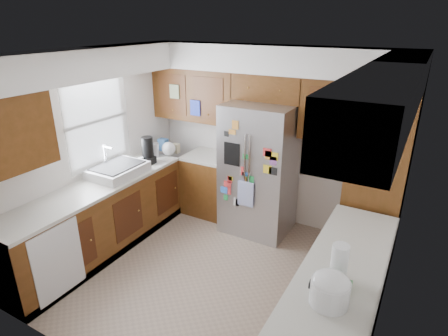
{
  "coord_description": "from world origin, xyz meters",
  "views": [
    {
      "loc": [
        1.89,
        -3.13,
        2.8
      ],
      "look_at": [
        -0.07,
        0.35,
        1.21
      ],
      "focal_mm": 30.0,
      "sensor_mm": 36.0,
      "label": 1
    }
  ],
  "objects": [
    {
      "name": "floor",
      "position": [
        0.0,
        0.0,
        0.0
      ],
      "size": [
        3.6,
        3.6,
        0.0
      ],
      "primitive_type": "plane",
      "color": "gray",
      "rests_on": "ground"
    },
    {
      "name": "room_shell",
      "position": [
        -0.11,
        0.36,
        1.82
      ],
      "size": [
        3.64,
        3.24,
        2.52
      ],
      "color": "silver",
      "rests_on": "ground"
    },
    {
      "name": "left_counter_run",
      "position": [
        -1.36,
        0.03,
        0.43
      ],
      "size": [
        1.36,
        3.2,
        0.92
      ],
      "color": "#492B0E",
      "rests_on": "ground"
    },
    {
      "name": "right_counter_run",
      "position": [
        1.5,
        -0.47,
        0.42
      ],
      "size": [
        0.63,
        2.25,
        0.92
      ],
      "color": "#492B0E",
      "rests_on": "ground"
    },
    {
      "name": "pantry",
      "position": [
        1.5,
        1.15,
        1.07
      ],
      "size": [
        0.6,
        0.9,
        2.15
      ],
      "primitive_type": "cube",
      "color": "#492B0E",
      "rests_on": "ground"
    },
    {
      "name": "fridge",
      "position": [
        -0.0,
        1.2,
        0.9
      ],
      "size": [
        0.9,
        0.79,
        1.8
      ],
      "color": "#95959A",
      "rests_on": "ground"
    },
    {
      "name": "bridge_cabinet",
      "position": [
        0.0,
        1.43,
        1.98
      ],
      "size": [
        0.96,
        0.34,
        0.35
      ],
      "primitive_type": "cube",
      "color": "#492B0E",
      "rests_on": "fridge"
    },
    {
      "name": "fridge_top_items",
      "position": [
        -0.0,
        1.4,
        2.27
      ],
      "size": [
        0.7,
        0.27,
        0.26
      ],
      "color": "blue",
      "rests_on": "bridge_cabinet"
    },
    {
      "name": "sink_assembly",
      "position": [
        -1.5,
        0.1,
        0.99
      ],
      "size": [
        0.52,
        0.7,
        0.37
      ],
      "color": "silver",
      "rests_on": "left_counter_run"
    },
    {
      "name": "left_counter_clutter",
      "position": [
        -1.44,
        0.85,
        1.05
      ],
      "size": [
        0.38,
        0.74,
        0.38
      ],
      "color": "black",
      "rests_on": "left_counter_run"
    },
    {
      "name": "rice_cooker",
      "position": [
        1.5,
        -0.92,
        1.05
      ],
      "size": [
        0.29,
        0.28,
        0.25
      ],
      "color": "silver",
      "rests_on": "right_counter_run"
    },
    {
      "name": "paper_towel",
      "position": [
        1.49,
        -0.61,
        1.07
      ],
      "size": [
        0.13,
        0.13,
        0.29
      ],
      "primitive_type": "cylinder",
      "color": "white",
      "rests_on": "right_counter_run"
    }
  ]
}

